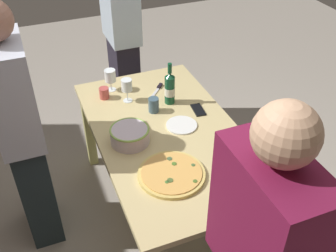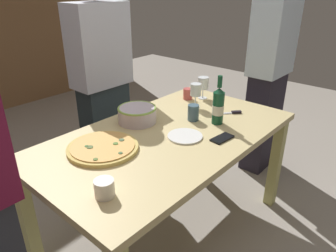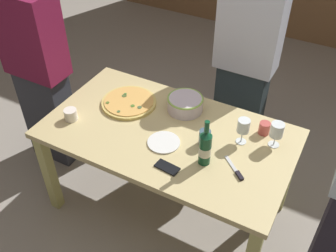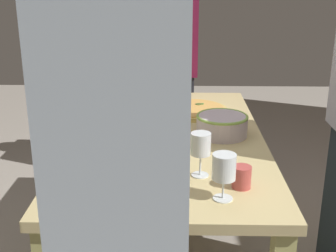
% 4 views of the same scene
% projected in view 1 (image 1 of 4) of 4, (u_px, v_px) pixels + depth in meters
% --- Properties ---
extents(ground_plane, '(8.00, 8.00, 0.00)m').
position_uv_depth(ground_plane, '(168.00, 210.00, 3.02)').
color(ground_plane, gray).
extents(dining_table, '(1.60, 0.90, 0.75)m').
position_uv_depth(dining_table, '(168.00, 143.00, 2.63)').
color(dining_table, '#CCB77B').
rests_on(dining_table, ground).
extents(pizza, '(0.38, 0.38, 0.03)m').
position_uv_depth(pizza, '(172.00, 174.00, 2.24)').
color(pizza, '#D7BB61').
rests_on(pizza, dining_table).
extents(serving_bowl, '(0.25, 0.25, 0.10)m').
position_uv_depth(serving_bowl, '(130.00, 135.00, 2.46)').
color(serving_bowl, silver).
rests_on(serving_bowl, dining_table).
extents(wine_bottle, '(0.07, 0.07, 0.31)m').
position_uv_depth(wine_bottle, '(170.00, 88.00, 2.77)').
color(wine_bottle, '#12482A').
rests_on(wine_bottle, dining_table).
extents(wine_glass_near_pizza, '(0.08, 0.08, 0.17)m').
position_uv_depth(wine_glass_near_pizza, '(127.00, 86.00, 2.79)').
color(wine_glass_near_pizza, white).
rests_on(wine_glass_near_pizza, dining_table).
extents(wine_glass_by_bottle, '(0.08, 0.08, 0.17)m').
position_uv_depth(wine_glass_by_bottle, '(110.00, 76.00, 2.91)').
color(wine_glass_by_bottle, white).
rests_on(wine_glass_by_bottle, dining_table).
extents(cup_amber, '(0.07, 0.07, 0.08)m').
position_uv_depth(cup_amber, '(104.00, 93.00, 2.87)').
color(cup_amber, '#BB4A46').
rests_on(cup_amber, dining_table).
extents(cup_ceramic, '(0.07, 0.07, 0.10)m').
position_uv_depth(cup_ceramic, '(154.00, 105.00, 2.72)').
color(cup_ceramic, '#3E5969').
rests_on(cup_ceramic, dining_table).
extents(cup_spare, '(0.09, 0.09, 0.08)m').
position_uv_depth(cup_spare, '(245.00, 184.00, 2.14)').
color(cup_spare, white).
rests_on(cup_spare, dining_table).
extents(side_plate, '(0.20, 0.20, 0.01)m').
position_uv_depth(side_plate, '(182.00, 125.00, 2.62)').
color(side_plate, white).
rests_on(side_plate, dining_table).
extents(cell_phone, '(0.15, 0.08, 0.01)m').
position_uv_depth(cell_phone, '(198.00, 110.00, 2.76)').
color(cell_phone, black).
rests_on(cell_phone, dining_table).
extents(pizza_knife, '(0.17, 0.15, 0.02)m').
position_uv_depth(pizza_knife, '(158.00, 89.00, 2.98)').
color(pizza_knife, silver).
rests_on(pizza_knife, dining_table).
extents(person_host, '(0.40, 0.24, 1.77)m').
position_uv_depth(person_host, '(122.00, 35.00, 3.39)').
color(person_host, '#241F2C').
rests_on(person_host, ground).
extents(person_guest_left, '(0.45, 0.24, 1.67)m').
position_uv_depth(person_guest_left, '(22.00, 134.00, 2.41)').
color(person_guest_left, '#212D32').
rests_on(person_guest_left, ground).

